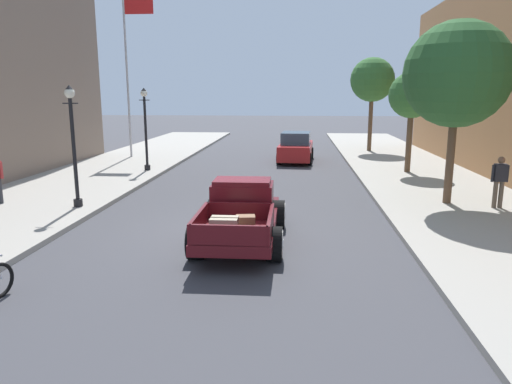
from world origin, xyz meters
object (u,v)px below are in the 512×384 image
street_lamp_near (73,137)px  street_tree_nearest (457,75)px  pedestrian_sidewalk_right (500,179)px  hotrod_truck_maroon (242,211)px  street_tree_second (412,96)px  car_background_red (296,148)px  street_lamp_far (145,123)px  flagpole (130,56)px  street_tree_third (372,80)px

street_lamp_near → street_tree_nearest: 12.33m
pedestrian_sidewalk_right → street_lamp_near: size_ratio=0.43×
hotrod_truck_maroon → pedestrian_sidewalk_right: 8.56m
pedestrian_sidewalk_right → street_lamp_near: (-13.45, -0.96, 1.30)m
street_tree_nearest → street_tree_second: size_ratio=1.29×
car_background_red → street_lamp_near: street_lamp_near is taller
street_lamp_near → street_tree_nearest: street_tree_nearest is taller
street_lamp_far → hotrod_truck_maroon: bearing=-60.4°
flagpole → street_tree_nearest: (14.40, -10.74, -1.45)m
car_background_red → street_tree_second: size_ratio=0.96×
pedestrian_sidewalk_right → street_tree_third: size_ratio=0.28×
car_background_red → street_tree_second: (5.22, -3.99, 2.86)m
street_tree_second → car_background_red: bearing=142.6°
hotrod_truck_maroon → street_tree_nearest: bearing=32.7°
flagpole → street_tree_nearest: size_ratio=1.56×
street_tree_nearest → street_tree_third: bearing=91.6°
pedestrian_sidewalk_right → street_lamp_far: size_ratio=0.43×
car_background_red → street_tree_third: size_ratio=0.76×
car_background_red → street_tree_nearest: bearing=-64.1°
flagpole → street_tree_third: size_ratio=1.58×
street_lamp_near → flagpole: 12.96m
street_lamp_near → street_tree_third: (11.67, 16.38, 2.17)m
pedestrian_sidewalk_right → street_lamp_far: bearing=154.2°
flagpole → street_tree_third: (13.99, 4.08, -1.22)m
hotrod_truck_maroon → pedestrian_sidewalk_right: pedestrian_sidewalk_right is taller
hotrod_truck_maroon → flagpole: 17.59m
street_tree_third → hotrod_truck_maroon: bearing=-107.6°
hotrod_truck_maroon → car_background_red: car_background_red is taller
car_background_red → flagpole: flagpole is taller
street_tree_nearest → hotrod_truck_maroon: bearing=-147.3°
car_background_red → pedestrian_sidewalk_right: pedestrian_sidewalk_right is taller
street_lamp_far → flagpole: size_ratio=0.42×
hotrod_truck_maroon → flagpole: flagpole is taller
street_tree_third → pedestrian_sidewalk_right: bearing=-83.4°
street_lamp_far → street_tree_second: street_tree_second is taller
street_tree_nearest → flagpole: bearing=143.3°
hotrod_truck_maroon → street_tree_second: bearing=58.2°
street_lamp_near → street_tree_third: size_ratio=0.66×
street_tree_nearest → street_tree_second: street_tree_nearest is taller
hotrod_truck_maroon → street_tree_third: (6.02, 18.94, 3.80)m
street_lamp_far → street_lamp_near: bearing=-89.4°
street_lamp_near → pedestrian_sidewalk_right: bearing=4.1°
car_background_red → street_lamp_far: (-7.07, -4.51, 1.62)m
pedestrian_sidewalk_right → street_lamp_far: (-13.53, 6.55, 1.30)m
street_tree_nearest → street_tree_third: 14.83m
flagpole → street_lamp_far: bearing=-64.9°
street_tree_second → street_tree_third: street_tree_third is taller
car_background_red → street_lamp_far: 8.54m
street_tree_second → street_tree_third: bearing=93.7°
flagpole → street_tree_third: 14.62m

